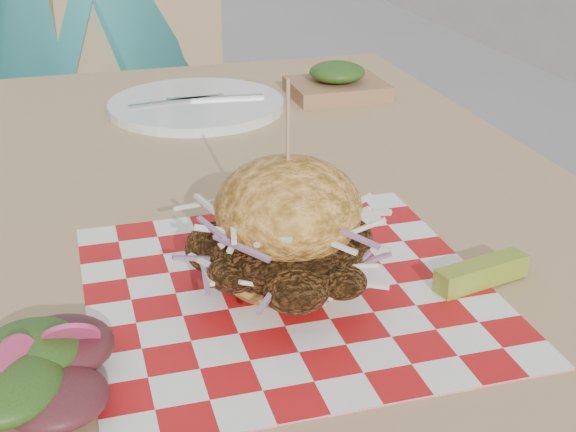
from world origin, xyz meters
name	(u,v)px	position (x,y,z in m)	size (l,w,h in m)	color
patio_table	(248,249)	(-0.35, -0.27, 0.67)	(0.80, 1.20, 0.75)	tan
patio_chair	(138,111)	(-0.38, 0.72, 0.55)	(0.53, 0.54, 0.95)	tan
paper_liner	(288,289)	(-0.37, -0.51, 0.75)	(0.36, 0.36, 0.00)	red
sandwich	(288,235)	(-0.37, -0.51, 0.81)	(0.17, 0.17, 0.20)	#F2A444
pickle_spear	(481,273)	(-0.20, -0.55, 0.76)	(0.10, 0.02, 0.02)	#90AC32
side_salad	(54,379)	(-0.58, -0.61, 0.76)	(0.14, 0.14, 0.05)	#3F1419
place_setting	(196,105)	(-0.35, 0.06, 0.76)	(0.27, 0.27, 0.02)	white
kraft_tray	(337,83)	(-0.12, 0.07, 0.77)	(0.15, 0.12, 0.06)	#976A44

